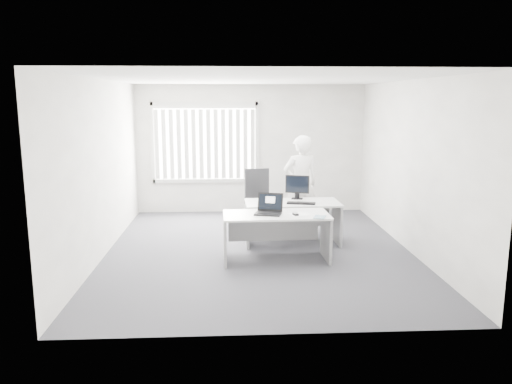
{
  "coord_description": "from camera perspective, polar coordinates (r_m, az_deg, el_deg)",
  "views": [
    {
      "loc": [
        -0.48,
        -7.97,
        2.49
      ],
      "look_at": [
        -0.04,
        0.15,
        0.97
      ],
      "focal_mm": 35.0,
      "sensor_mm": 36.0,
      "label": 1
    }
  ],
  "objects": [
    {
      "name": "wall_right",
      "position": [
        8.57,
        17.27,
        2.81
      ],
      "size": [
        0.02,
        6.0,
        2.8
      ],
      "primitive_type": "cube",
      "color": "silver",
      "rests_on": "ground"
    },
    {
      "name": "window",
      "position": [
        10.98,
        -5.85,
        5.62
      ],
      "size": [
        2.32,
        0.06,
        1.76
      ],
      "primitive_type": "cube",
      "color": "beige",
      "rests_on": "wall_back"
    },
    {
      "name": "paper_sheet",
      "position": [
        7.72,
        5.04,
        -2.53
      ],
      "size": [
        0.36,
        0.3,
        0.0
      ],
      "primitive_type": "cube",
      "rotation": [
        0.0,
        0.0,
        0.28
      ],
      "color": "white",
      "rests_on": "desk_near"
    },
    {
      "name": "booklet",
      "position": [
        7.54,
        7.29,
        -2.85
      ],
      "size": [
        0.23,
        0.27,
        0.01
      ],
      "primitive_type": "cube",
      "rotation": [
        0.0,
        0.0,
        -0.36
      ],
      "color": "silver",
      "rests_on": "desk_near"
    },
    {
      "name": "keyboard",
      "position": [
        8.49,
        5.18,
        -1.28
      ],
      "size": [
        0.5,
        0.27,
        0.02
      ],
      "primitive_type": "cube",
      "rotation": [
        0.0,
        0.0,
        -0.23
      ],
      "color": "black",
      "rests_on": "desk_far"
    },
    {
      "name": "mouse",
      "position": [
        7.64,
        4.54,
        -2.48
      ],
      "size": [
        0.09,
        0.12,
        0.05
      ],
      "primitive_type": null,
      "rotation": [
        0.0,
        0.0,
        0.27
      ],
      "color": "silver",
      "rests_on": "paper_sheet"
    },
    {
      "name": "wall_left",
      "position": [
        8.29,
        -17.21,
        2.56
      ],
      "size": [
        0.02,
        6.0,
        2.8
      ],
      "primitive_type": "cube",
      "color": "silver",
      "rests_on": "ground"
    },
    {
      "name": "laptop",
      "position": [
        7.63,
        1.4,
        -1.46
      ],
      "size": [
        0.48,
        0.45,
        0.31
      ],
      "primitive_type": null,
      "rotation": [
        0.0,
        0.0,
        -0.27
      ],
      "color": "black",
      "rests_on": "desk_near"
    },
    {
      "name": "person",
      "position": [
        9.34,
        5.1,
        0.87
      ],
      "size": [
        0.76,
        0.59,
        1.84
      ],
      "primitive_type": "imported",
      "rotation": [
        0.0,
        0.0,
        3.38
      ],
      "color": "white",
      "rests_on": "ground"
    },
    {
      "name": "ground",
      "position": [
        8.36,
        0.32,
        -6.74
      ],
      "size": [
        6.0,
        6.0,
        0.0
      ],
      "primitive_type": "plane",
      "color": "#494950",
      "rests_on": "ground"
    },
    {
      "name": "office_chair",
      "position": [
        9.68,
        0.38,
        -2.13
      ],
      "size": [
        0.79,
        0.79,
        1.16
      ],
      "rotation": [
        0.0,
        0.0,
        0.23
      ],
      "color": "black",
      "rests_on": "ground"
    },
    {
      "name": "desk_near",
      "position": [
        7.76,
        2.3,
        -4.01
      ],
      "size": [
        1.65,
        0.8,
        0.74
      ],
      "rotation": [
        0.0,
        0.0,
        0.02
      ],
      "color": "silver",
      "rests_on": "ground"
    },
    {
      "name": "desk_far",
      "position": [
        8.68,
        4.17,
        -2.47
      ],
      "size": [
        1.63,
        0.79,
        0.74
      ],
      "rotation": [
        0.0,
        0.0,
        0.02
      ],
      "color": "silver",
      "rests_on": "ground"
    },
    {
      "name": "wall_front",
      "position": [
        5.11,
        2.34,
        -1.75
      ],
      "size": [
        5.0,
        0.02,
        2.8
      ],
      "primitive_type": "cube",
      "color": "silver",
      "rests_on": "ground"
    },
    {
      "name": "wall_back",
      "position": [
        11.03,
        -0.61,
        4.92
      ],
      "size": [
        5.0,
        0.02,
        2.8
      ],
      "primitive_type": "cube",
      "color": "silver",
      "rests_on": "ground"
    },
    {
      "name": "ceiling",
      "position": [
        7.99,
        0.34,
        12.82
      ],
      "size": [
        5.0,
        6.0,
        0.02
      ],
      "primitive_type": "cube",
      "color": "silver",
      "rests_on": "wall_back"
    },
    {
      "name": "blinds",
      "position": [
        10.92,
        -5.86,
        5.44
      ],
      "size": [
        2.2,
        0.1,
        1.5
      ],
      "primitive_type": null,
      "color": "silver",
      "rests_on": "wall_back"
    },
    {
      "name": "monitor",
      "position": [
        8.86,
        4.73,
        0.55
      ],
      "size": [
        0.44,
        0.25,
        0.42
      ],
      "primitive_type": null,
      "rotation": [
        0.0,
        0.0,
        -0.32
      ],
      "color": "black",
      "rests_on": "desk_far"
    }
  ]
}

